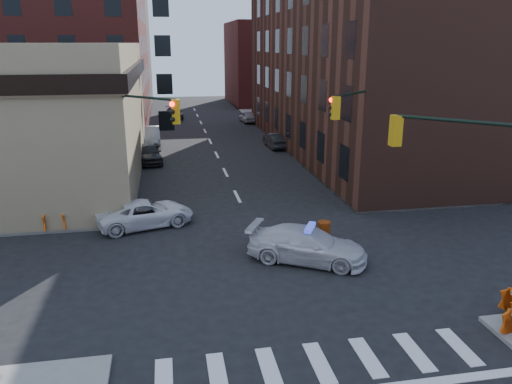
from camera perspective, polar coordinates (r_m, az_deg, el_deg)
name	(u,v)px	position (r m, az deg, el deg)	size (l,w,h in m)	color
ground	(271,265)	(21.28, 1.75, -8.38)	(140.00, 140.00, 0.00)	black
sidewalk_ne	(411,126)	(58.95, 17.32, 7.22)	(34.00, 54.50, 0.15)	gray
apartment_block	(20,13)	(60.65, -25.37, 18.01)	(25.00, 25.00, 24.00)	maroon
commercial_row_ne	(366,67)	(44.77, 12.49, 13.74)	(14.00, 34.00, 14.00)	#48271D
filler_nw	(81,50)	(81.72, -19.39, 15.08)	(20.00, 18.00, 16.00)	brown
filler_ne	(282,63)	(78.99, 3.03, 14.49)	(16.00, 16.00, 12.00)	maroon
signal_pole_se	(498,190)	(17.29, 25.97, 0.22)	(5.40, 5.27, 8.00)	black
signal_pole_nw	(129,145)	(24.69, -14.29, 5.25)	(3.58, 3.67, 8.00)	black
signal_pole_ne	(361,137)	(26.56, 11.86, 6.20)	(3.67, 3.58, 8.00)	black
tree_ne_near	(293,105)	(46.64, 4.21, 9.85)	(3.00, 3.00, 4.85)	black
tree_ne_far	(274,97)	(54.37, 2.08, 10.85)	(3.00, 3.00, 4.85)	black
police_car	(307,245)	(21.51, 5.87, -6.03)	(2.07, 5.09, 1.48)	silver
pickup	(145,213)	(26.04, -12.55, -2.40)	(2.25, 4.88, 1.35)	silver
parked_car_wnear	(149,153)	(39.88, -12.16, 4.38)	(1.81, 4.49, 1.53)	black
parked_car_wfar	(151,135)	(47.42, -11.94, 6.34)	(1.67, 4.78, 1.57)	gray
parked_car_wdeep	(174,113)	(63.17, -9.34, 8.89)	(1.88, 4.62, 1.34)	black
parked_car_enear	(276,140)	(44.77, 2.24, 5.94)	(1.41, 4.06, 1.34)	black
parked_car_efar	(248,117)	(59.34, -0.92, 8.60)	(1.55, 3.86, 1.31)	#9B9DA4
pedestrian_a	(86,192)	(29.03, -18.84, 0.02)	(0.72, 0.47, 1.97)	black
pedestrian_b	(5,214)	(27.29, -26.73, -2.27)	(0.81, 0.63, 1.67)	black
barrel_road	(324,233)	(23.53, 7.76, -4.61)	(0.59, 0.59, 1.06)	red
barrel_bank	(143,211)	(27.04, -12.78, -2.18)	(0.52, 0.52, 0.92)	#C16209
barricade_nw_a	(102,204)	(28.35, -17.23, -1.28)	(1.29, 0.64, 0.96)	#CF3C09
barricade_nw_b	(55,221)	(26.55, -22.02, -3.06)	(1.20, 0.60, 0.90)	#E6430A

